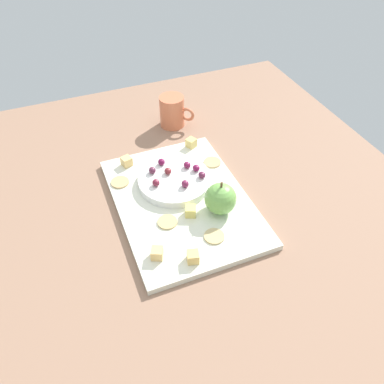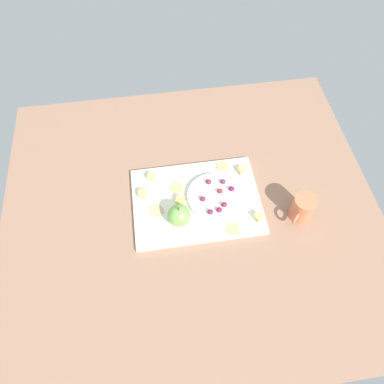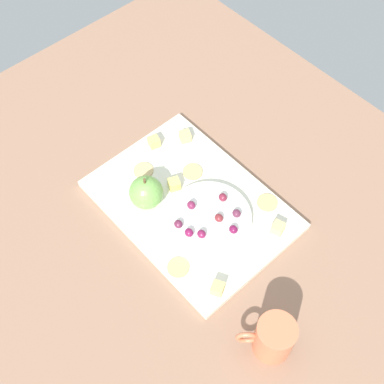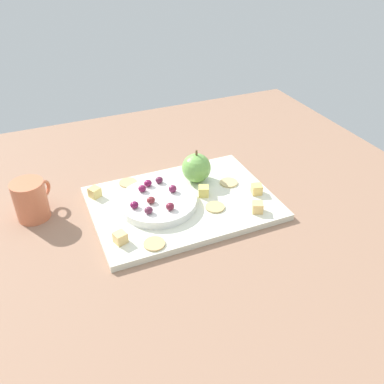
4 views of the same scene
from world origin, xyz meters
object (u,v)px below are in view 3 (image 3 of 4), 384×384
at_px(cheese_cube_0, 278,228).
at_px(grape_5, 233,229).
at_px(cracker_0, 144,170).
at_px(grape_7, 219,218).
at_px(serving_dish, 209,219).
at_px(grape_4, 237,213).
at_px(cracker_3, 267,203).
at_px(grape_2, 202,234).
at_px(cup, 273,338).
at_px(cheese_cube_3, 154,142).
at_px(cracker_2, 178,267).
at_px(cracker_1, 193,172).
at_px(grape_6, 223,197).
at_px(cheese_cube_2, 218,288).
at_px(grape_1, 191,205).
at_px(cheese_cube_4, 185,136).
at_px(cheese_cube_1, 174,184).
at_px(grape_3, 189,232).
at_px(grape_0, 178,224).
at_px(platter, 191,204).
at_px(apple_whole, 146,192).

distance_m(cheese_cube_0, grape_5, 0.09).
distance_m(cracker_0, grape_7, 0.21).
bearing_deg(serving_dish, grape_4, -128.82).
relative_size(cracker_0, grape_5, 2.33).
distance_m(cracker_3, grape_2, 0.16).
height_order(grape_4, cup, cup).
relative_size(cheese_cube_3, cracker_2, 0.54).
distance_m(cracker_1, grape_6, 0.10).
bearing_deg(serving_dish, cracker_0, 5.35).
xyz_separation_m(cheese_cube_2, cheese_cube_3, (0.34, -0.13, 0.00)).
relative_size(cracker_2, grape_1, 2.33).
bearing_deg(grape_6, cheese_cube_4, -17.68).
relative_size(cheese_cube_0, cheese_cube_3, 1.00).
height_order(cheese_cube_1, grape_3, grape_3).
bearing_deg(grape_0, grape_2, -158.28).
relative_size(grape_1, grape_2, 1.00).
distance_m(serving_dish, grape_3, 0.06).
height_order(platter, grape_0, grape_0).
bearing_deg(grape_7, cracker_1, -20.25).
bearing_deg(platter, cracker_1, -44.57).
distance_m(cheese_cube_0, grape_0, 0.20).
height_order(cheese_cube_1, cracker_1, cheese_cube_1).
height_order(cracker_2, grape_7, grape_7).
bearing_deg(cheese_cube_0, grape_4, 31.03).
height_order(grape_3, grape_4, same).
bearing_deg(cheese_cube_1, serving_dish, 178.46).
height_order(grape_1, grape_3, grape_1).
distance_m(platter, cheese_cube_3, 0.17).
height_order(grape_0, grape_3, same).
relative_size(platter, grape_2, 21.97).
bearing_deg(cheese_cube_3, apple_whole, 134.62).
bearing_deg(cracker_3, grape_7, 74.17).
xyz_separation_m(cheese_cube_2, grape_6, (0.13, -0.14, 0.02)).
height_order(cheese_cube_3, cracker_2, cheese_cube_3).
bearing_deg(apple_whole, grape_0, -178.29).
relative_size(cheese_cube_3, cup, 0.26).
bearing_deg(grape_5, cracker_0, 7.07).
height_order(apple_whole, cheese_cube_1, apple_whole).
height_order(serving_dish, grape_5, grape_5).
distance_m(serving_dish, grape_1, 0.04).
bearing_deg(cheese_cube_4, cup, 156.55).
distance_m(cracker_2, grape_4, 0.16).
bearing_deg(cheese_cube_0, cracker_1, 7.59).
bearing_deg(cheese_cube_3, grape_3, 156.23).
distance_m(platter, grape_1, 0.04).
relative_size(cheese_cube_2, grape_5, 1.25).
height_order(cheese_cube_4, grape_2, grape_2).
xyz_separation_m(cheese_cube_2, grape_4, (0.08, -0.13, 0.01)).
distance_m(apple_whole, cracker_3, 0.25).
height_order(platter, grape_4, grape_4).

